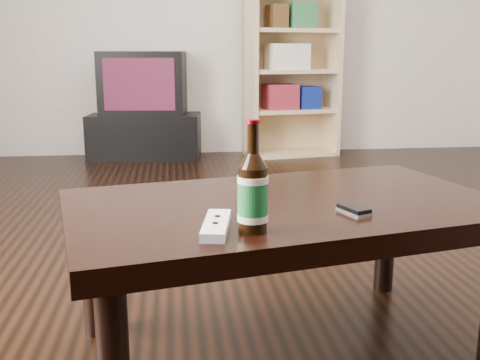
{
  "coord_description": "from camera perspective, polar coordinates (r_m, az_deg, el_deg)",
  "views": [
    {
      "loc": [
        -0.61,
        -1.95,
        0.87
      ],
      "look_at": [
        -0.46,
        -0.7,
        0.58
      ],
      "focal_mm": 42.0,
      "sensor_mm": 36.0,
      "label": 1
    }
  ],
  "objects": [
    {
      "name": "remote",
      "position": [
        1.34,
        -2.43,
        -4.61
      ],
      "size": [
        0.09,
        0.21,
        0.03
      ],
      "rotation": [
        0.0,
        0.0,
        -0.17
      ],
      "color": "white",
      "rests_on": "coffee_table"
    },
    {
      "name": "phone",
      "position": [
        1.51,
        11.49,
        -2.95
      ],
      "size": [
        0.08,
        0.11,
        0.02
      ],
      "rotation": [
        0.0,
        0.0,
        0.36
      ],
      "color": "#A3A3A5",
      "rests_on": "coffee_table"
    },
    {
      "name": "tv_stand",
      "position": [
        4.83,
        -9.6,
        4.46
      ],
      "size": [
        0.96,
        0.56,
        0.37
      ],
      "primitive_type": "cube",
      "rotation": [
        0.0,
        0.0,
        -0.11
      ],
      "color": "black",
      "rests_on": "floor"
    },
    {
      "name": "floor",
      "position": [
        2.23,
        9.86,
        -10.48
      ],
      "size": [
        5.0,
        6.0,
        0.01
      ],
      "primitive_type": "cube",
      "color": "black",
      "rests_on": "ground"
    },
    {
      "name": "tv",
      "position": [
        4.79,
        -9.8,
        9.68
      ],
      "size": [
        0.73,
        0.5,
        0.51
      ],
      "rotation": [
        0.0,
        0.0,
        -0.11
      ],
      "color": "black",
      "rests_on": "tv_stand"
    },
    {
      "name": "beer_bottle",
      "position": [
        1.3,
        1.31,
        -1.33
      ],
      "size": [
        0.09,
        0.09,
        0.26
      ],
      "rotation": [
        0.0,
        0.0,
        0.2
      ],
      "color": "black",
      "rests_on": "coffee_table"
    },
    {
      "name": "bookshelf",
      "position": [
        4.88,
        5.09,
        11.3
      ],
      "size": [
        0.82,
        0.47,
        1.43
      ],
      "rotation": [
        0.0,
        0.0,
        0.16
      ],
      "color": "tan",
      "rests_on": "floor"
    },
    {
      "name": "coffee_table",
      "position": [
        1.62,
        4.63,
        -4.2
      ],
      "size": [
        1.34,
        0.95,
        0.46
      ],
      "rotation": [
        0.0,
        0.0,
        0.21
      ],
      "color": "black",
      "rests_on": "floor"
    }
  ]
}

